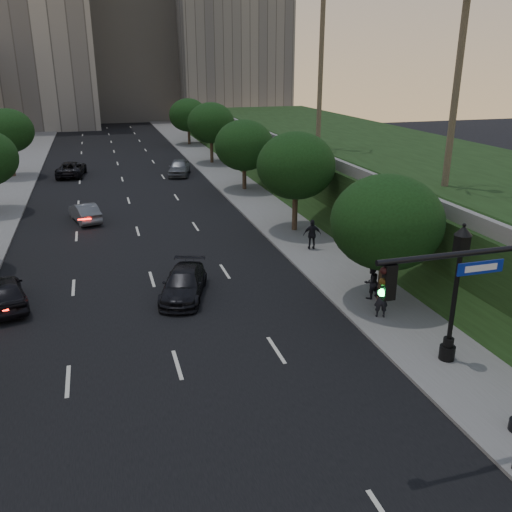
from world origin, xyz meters
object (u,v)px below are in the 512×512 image
object	(u,v)px
pedestrian_b	(371,282)
pedestrian_a	(381,299)
sedan_far_left	(71,169)
sedan_far_right	(179,167)
pedestrian_c	(312,234)
sedan_mid_left	(85,212)
sedan_near_right	(184,284)
street_lamp	(454,300)
traffic_signal_mast	(506,334)
sedan_near_left	(4,292)

from	to	relation	value
pedestrian_b	pedestrian_a	bearing A→B (deg)	61.05
sedan_far_left	pedestrian_a	size ratio (longest dim) A/B	3.13
sedan_far_right	pedestrian_c	distance (m)	25.89
sedan_far_left	pedestrian_c	xyz separation A→B (m)	(14.68, -28.17, 0.33)
sedan_far_left	sedan_mid_left	bearing A→B (deg)	101.29
sedan_near_right	pedestrian_a	size ratio (longest dim) A/B	2.75
street_lamp	pedestrian_a	bearing A→B (deg)	99.53
sedan_near_right	sedan_far_right	bearing A→B (deg)	99.75
sedan_far_right	pedestrian_a	xyz separation A→B (m)	(3.64, -35.09, 0.19)
traffic_signal_mast	sedan_far_left	world-z (taller)	traffic_signal_mast
street_lamp	pedestrian_b	world-z (taller)	street_lamp
pedestrian_b	sedan_near_right	bearing A→B (deg)	-33.09
pedestrian_a	traffic_signal_mast	bearing A→B (deg)	102.75
sedan_near_right	street_lamp	bearing A→B (deg)	-27.87
sedan_near_left	sedan_far_right	xyz separation A→B (m)	(12.72, 28.87, 0.06)
sedan_near_right	sedan_far_right	xyz separation A→B (m)	(4.42, 30.08, 0.14)
traffic_signal_mast	sedan_far_left	xyz separation A→B (m)	(-13.26, 46.09, -2.93)
traffic_signal_mast	sedan_near_right	bearing A→B (deg)	118.23
traffic_signal_mast	pedestrian_b	size ratio (longest dim) A/B	4.17
street_lamp	sedan_far_left	distance (m)	44.32
sedan_far_left	pedestrian_a	bearing A→B (deg)	117.40
street_lamp	pedestrian_c	world-z (taller)	street_lamp
sedan_near_right	pedestrian_a	bearing A→B (deg)	-13.77
sedan_near_left	street_lamp	bearing A→B (deg)	135.79
sedan_far_right	pedestrian_c	bearing A→B (deg)	-65.96
sedan_far_right	pedestrian_a	world-z (taller)	pedestrian_a
street_lamp	pedestrian_c	xyz separation A→B (m)	(-0.13, 13.57, -1.56)
sedan_near_left	sedan_far_left	size ratio (longest dim) A/B	0.83
sedan_far_left	pedestrian_a	world-z (taller)	pedestrian_a
traffic_signal_mast	sedan_far_left	bearing A→B (deg)	106.05
sedan_far_left	pedestrian_c	size ratio (longest dim) A/B	2.90
sedan_near_left	pedestrian_c	world-z (taller)	pedestrian_c
street_lamp	pedestrian_b	size ratio (longest dim) A/B	3.35
traffic_signal_mast	sedan_far_right	xyz separation A→B (m)	(-2.77, 43.47, -2.85)
pedestrian_a	pedestrian_b	bearing A→B (deg)	-86.72
traffic_signal_mast	sedan_near_right	distance (m)	15.49
street_lamp	sedan_far_right	size ratio (longest dim) A/B	1.17
street_lamp	sedan_near_right	world-z (taller)	street_lamp
traffic_signal_mast	pedestrian_c	distance (m)	18.17
sedan_far_right	pedestrian_b	bearing A→B (deg)	-68.08
sedan_near_left	sedan_mid_left	world-z (taller)	sedan_near_left
sedan_near_right	pedestrian_b	world-z (taller)	pedestrian_b
street_lamp	sedan_far_right	distance (m)	39.39
traffic_signal_mast	sedan_near_right	size ratio (longest dim) A/B	1.49
traffic_signal_mast	pedestrian_a	bearing A→B (deg)	84.10
street_lamp	sedan_near_left	size ratio (longest dim) A/B	1.27
street_lamp	sedan_near_left	xyz separation A→B (m)	(-17.04, 10.24, -1.88)
traffic_signal_mast	sedan_far_left	distance (m)	48.05
pedestrian_a	street_lamp	bearing A→B (deg)	118.19
street_lamp	sedan_near_right	distance (m)	12.71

